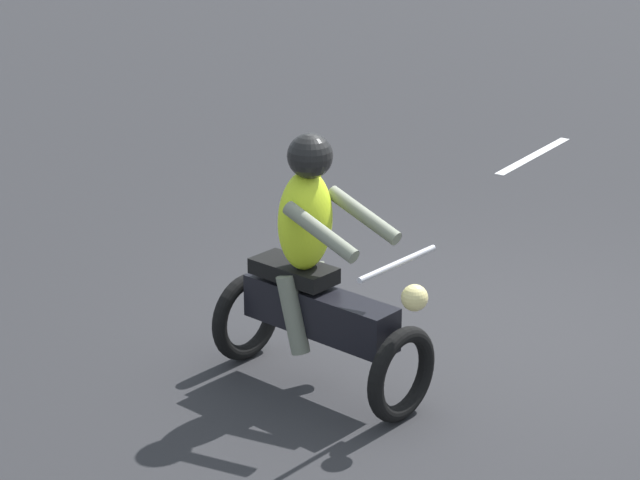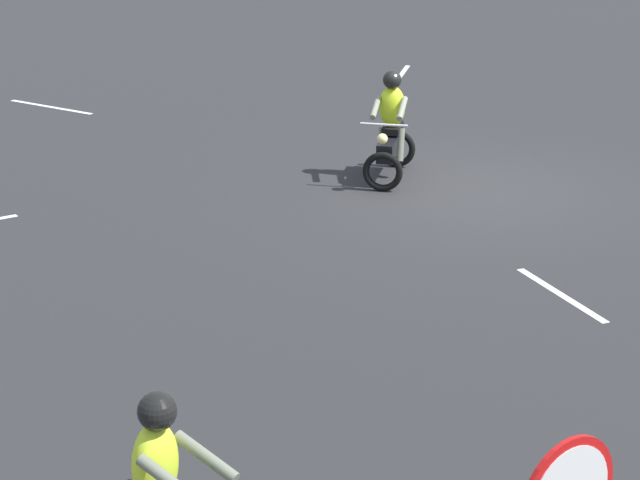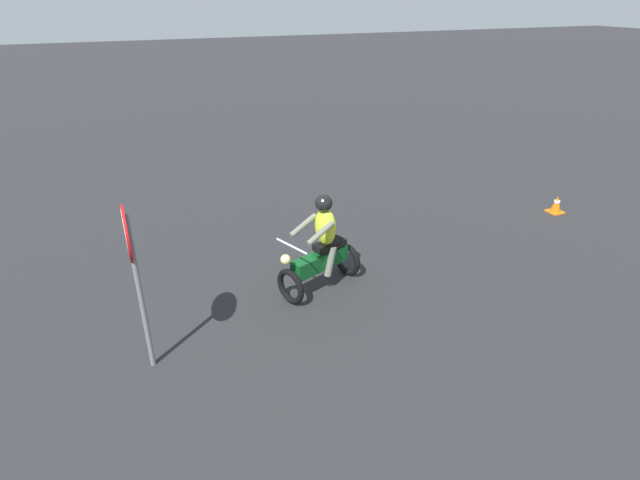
# 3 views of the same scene
# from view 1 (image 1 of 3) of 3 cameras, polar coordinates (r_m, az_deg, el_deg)

# --- Properties ---
(ground_plane) EXTENTS (120.00, 120.00, 0.00)m
(ground_plane) POSITION_cam_1_polar(r_m,az_deg,el_deg) (8.79, 7.29, -4.37)
(ground_plane) COLOR #28282B
(motorcycle_rider_foreground) EXTENTS (1.44, 1.38, 1.66)m
(motorcycle_rider_foreground) POSITION_cam_1_polar(r_m,az_deg,el_deg) (7.74, -0.19, -1.84)
(motorcycle_rider_foreground) COLOR black
(motorcycle_rider_foreground) RESTS_ON ground
(lane_stripe_nw) EXTENTS (1.26, 1.13, 0.01)m
(lane_stripe_nw) POSITION_cam_1_polar(r_m,az_deg,el_deg) (13.07, 9.74, 3.83)
(lane_stripe_nw) COLOR silver
(lane_stripe_nw) RESTS_ON ground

